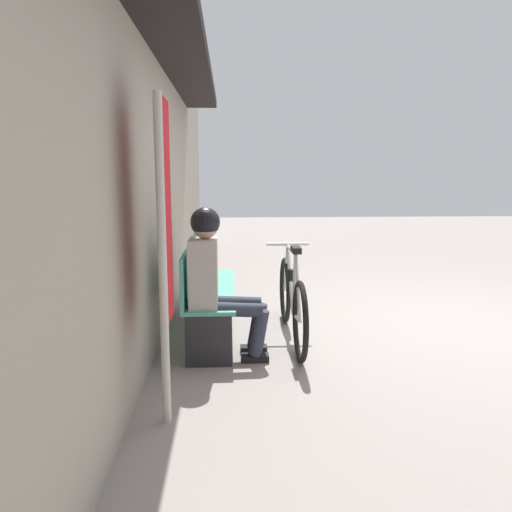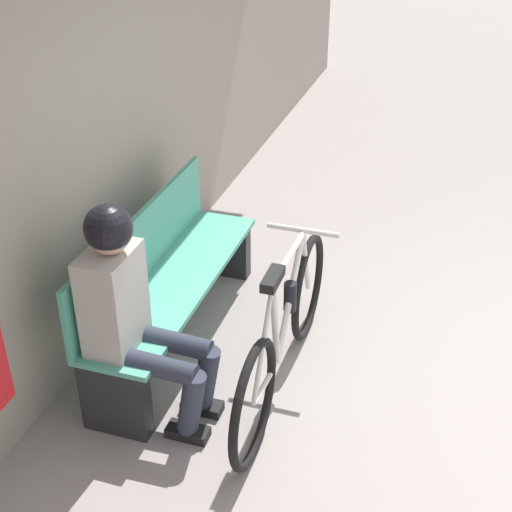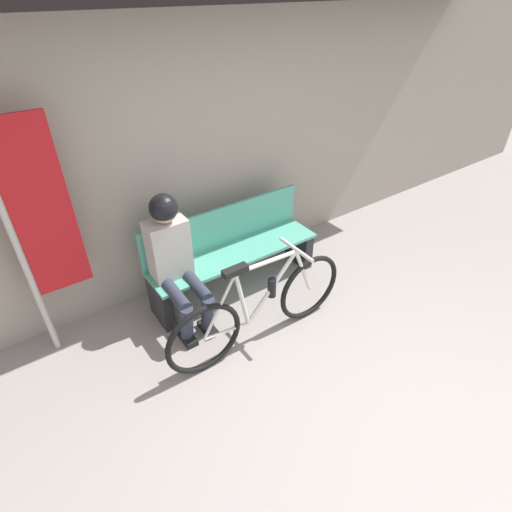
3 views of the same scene
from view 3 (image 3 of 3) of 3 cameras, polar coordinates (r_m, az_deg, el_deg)
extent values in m
plane|color=gray|center=(3.12, 22.70, -25.25)|extent=(24.00, 24.00, 0.00)
cube|color=#9E9384|center=(3.73, -7.58, 19.39)|extent=(12.00, 0.12, 3.20)
cube|color=#51A88E|center=(3.82, -2.92, 0.38)|extent=(1.70, 0.42, 0.03)
cube|color=#51A88E|center=(3.85, -4.59, 4.37)|extent=(1.70, 0.03, 0.40)
cube|color=#232326|center=(3.68, -13.41, -6.50)|extent=(0.10, 0.36, 0.40)
cube|color=#232326|center=(4.34, 6.08, 1.48)|extent=(0.10, 0.36, 0.40)
torus|color=black|center=(3.13, -7.38, -11.70)|extent=(0.64, 0.04, 0.64)
torus|color=black|center=(3.58, 7.64, -4.53)|extent=(0.64, 0.04, 0.64)
cylinder|color=silver|center=(3.04, 1.59, -0.85)|extent=(0.58, 0.03, 0.07)
cylinder|color=silver|center=(3.24, 2.27, -4.54)|extent=(0.49, 0.03, 0.55)
cylinder|color=silver|center=(3.10, -1.99, -6.26)|extent=(0.14, 0.03, 0.56)
cylinder|color=silver|center=(3.21, -4.15, -10.61)|extent=(0.41, 0.03, 0.08)
cylinder|color=silver|center=(3.00, -5.24, -7.28)|extent=(0.32, 0.02, 0.51)
cylinder|color=silver|center=(3.39, 6.73, -2.09)|extent=(0.22, 0.03, 0.48)
cube|color=black|center=(2.88, -2.99, -2.11)|extent=(0.20, 0.07, 0.05)
cylinder|color=silver|center=(3.19, 5.74, 0.95)|extent=(0.03, 0.40, 0.03)
cylinder|color=black|center=(3.24, 2.27, -4.54)|extent=(0.07, 0.07, 0.17)
cylinder|color=#2D3342|center=(3.40, -11.56, -5.28)|extent=(0.11, 0.42, 0.13)
cylinder|color=#2D3342|center=(3.40, -9.87, -9.34)|extent=(0.11, 0.17, 0.38)
cube|color=black|center=(3.57, -9.76, -11.44)|extent=(0.10, 0.22, 0.06)
cylinder|color=#2D3342|center=(3.46, -8.59, -4.09)|extent=(0.11, 0.42, 0.13)
cylinder|color=#2D3342|center=(3.46, -6.90, -8.07)|extent=(0.11, 0.17, 0.38)
cube|color=black|center=(3.63, -6.91, -10.20)|extent=(0.10, 0.22, 0.06)
cube|color=#B7B2A8|center=(3.46, -12.38, 1.05)|extent=(0.34, 0.22, 0.53)
sphere|color=tan|center=(3.26, -13.03, 6.26)|extent=(0.20, 0.20, 0.20)
sphere|color=black|center=(3.24, -13.10, 6.72)|extent=(0.23, 0.23, 0.23)
cylinder|color=#B7B2A8|center=(3.32, -30.60, 0.19)|extent=(0.05, 0.05, 1.91)
cube|color=red|center=(3.20, -28.25, 5.67)|extent=(0.40, 0.02, 1.35)
camera|label=1|loc=(3.95, -75.45, -9.72)|focal=35.00mm
camera|label=2|loc=(1.93, -89.03, 3.21)|focal=50.00mm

